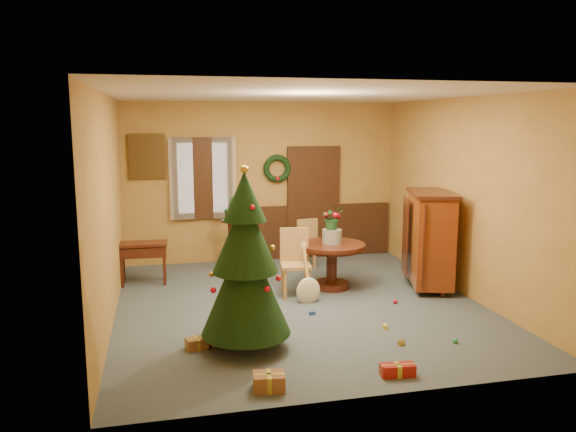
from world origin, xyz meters
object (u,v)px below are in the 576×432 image
object	(u,v)px
christmas_tree	(245,264)
sideboard	(430,237)
chair_near	(295,260)
writing_desk	(143,253)
dining_table	(332,257)

from	to	relation	value
christmas_tree	sideboard	bearing A→B (deg)	28.53
chair_near	sideboard	bearing A→B (deg)	-4.18
chair_near	sideboard	xyz separation A→B (m)	(2.09, -0.15, 0.28)
christmas_tree	writing_desk	world-z (taller)	christmas_tree
christmas_tree	writing_desk	distance (m)	3.17
dining_table	christmas_tree	world-z (taller)	christmas_tree
dining_table	christmas_tree	bearing A→B (deg)	-129.09
chair_near	dining_table	bearing A→B (deg)	16.03
christmas_tree	sideboard	world-z (taller)	christmas_tree
writing_desk	sideboard	bearing A→B (deg)	-15.70
christmas_tree	chair_near	bearing A→B (deg)	61.08
writing_desk	sideboard	distance (m)	4.48
chair_near	writing_desk	xyz separation A→B (m)	(-2.21, 1.06, -0.02)
chair_near	sideboard	size ratio (longest dim) A/B	0.66
dining_table	writing_desk	size ratio (longest dim) A/B	1.33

